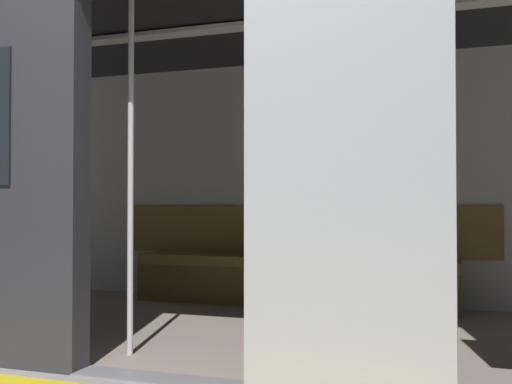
{
  "coord_description": "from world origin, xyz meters",
  "views": [
    {
      "loc": [
        -1.48,
        2.81,
        0.89
      ],
      "look_at": [
        -0.04,
        -1.35,
        0.98
      ],
      "focal_mm": 43.12,
      "sensor_mm": 36.0,
      "label": 1
    }
  ],
  "objects_px": {
    "handbag": "(359,248)",
    "bench_seat": "(290,268)",
    "grab_pole_door": "(131,169)",
    "train_car": "(239,111)",
    "person_seated": "(301,232)",
    "book": "(268,254)"
  },
  "relations": [
    {
      "from": "person_seated",
      "to": "book",
      "type": "distance_m",
      "value": 0.43
    },
    {
      "from": "train_car",
      "to": "handbag",
      "type": "distance_m",
      "value": 1.7
    },
    {
      "from": "person_seated",
      "to": "book",
      "type": "xyz_separation_m",
      "value": [
        0.35,
        -0.13,
        -0.21
      ]
    },
    {
      "from": "person_seated",
      "to": "book",
      "type": "relative_size",
      "value": 5.27
    },
    {
      "from": "grab_pole_door",
      "to": "book",
      "type": "bearing_deg",
      "value": -95.04
    },
    {
      "from": "bench_seat",
      "to": "book",
      "type": "distance_m",
      "value": 0.27
    },
    {
      "from": "train_car",
      "to": "book",
      "type": "distance_m",
      "value": 1.64
    },
    {
      "from": "handbag",
      "to": "bench_seat",
      "type": "bearing_deg",
      "value": 5.03
    },
    {
      "from": "person_seated",
      "to": "handbag",
      "type": "distance_m",
      "value": 0.52
    },
    {
      "from": "handbag",
      "to": "person_seated",
      "type": "bearing_deg",
      "value": 12.27
    },
    {
      "from": "train_car",
      "to": "handbag",
      "type": "relative_size",
      "value": 24.62
    },
    {
      "from": "train_car",
      "to": "person_seated",
      "type": "bearing_deg",
      "value": -99.19
    },
    {
      "from": "handbag",
      "to": "grab_pole_door",
      "type": "bearing_deg",
      "value": 63.67
    },
    {
      "from": "train_car",
      "to": "grab_pole_door",
      "type": "height_order",
      "value": "train_car"
    },
    {
      "from": "handbag",
      "to": "book",
      "type": "height_order",
      "value": "handbag"
    },
    {
      "from": "bench_seat",
      "to": "grab_pole_door",
      "type": "relative_size",
      "value": 1.3
    },
    {
      "from": "grab_pole_door",
      "to": "train_car",
      "type": "bearing_deg",
      "value": -112.03
    },
    {
      "from": "person_seated",
      "to": "train_car",
      "type": "bearing_deg",
      "value": 80.81
    },
    {
      "from": "train_car",
      "to": "bench_seat",
      "type": "bearing_deg",
      "value": -93.12
    },
    {
      "from": "bench_seat",
      "to": "book",
      "type": "height_order",
      "value": "book"
    },
    {
      "from": "bench_seat",
      "to": "book",
      "type": "relative_size",
      "value": 13.0
    },
    {
      "from": "handbag",
      "to": "grab_pole_door",
      "type": "height_order",
      "value": "grab_pole_door"
    }
  ]
}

